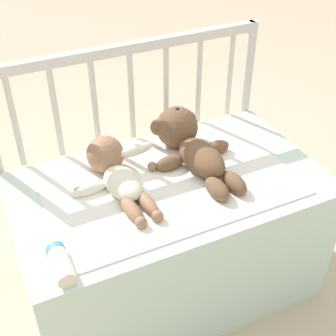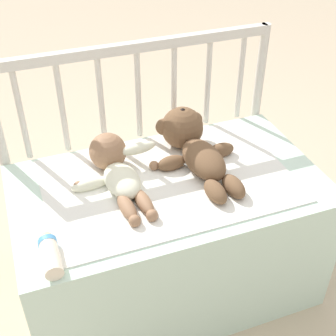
% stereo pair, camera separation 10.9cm
% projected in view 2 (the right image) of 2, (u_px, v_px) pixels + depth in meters
% --- Properties ---
extents(ground_plane, '(12.00, 12.00, 0.00)m').
position_uv_depth(ground_plane, '(169.00, 283.00, 1.91)').
color(ground_plane, '#C6B293').
extents(crib_mattress, '(1.06, 0.61, 0.52)m').
position_uv_depth(crib_mattress, '(169.00, 238.00, 1.76)').
color(crib_mattress, silver).
rests_on(crib_mattress, ground_plane).
extents(crib_rail, '(1.06, 0.04, 0.91)m').
position_uv_depth(crib_rail, '(139.00, 113.00, 1.78)').
color(crib_rail, beige).
rests_on(crib_rail, ground_plane).
extents(blanket, '(0.84, 0.54, 0.01)m').
position_uv_depth(blanket, '(169.00, 180.00, 1.61)').
color(blanket, white).
rests_on(blanket, crib_mattress).
extents(teddy_bear, '(0.30, 0.47, 0.16)m').
position_uv_depth(teddy_bear, '(193.00, 144.00, 1.68)').
color(teddy_bear, brown).
rests_on(teddy_bear, crib_mattress).
extents(baby, '(0.33, 0.41, 0.13)m').
position_uv_depth(baby, '(117.00, 169.00, 1.58)').
color(baby, '#EAEACC').
rests_on(baby, crib_mattress).
extents(baby_bottle, '(0.05, 0.16, 0.05)m').
position_uv_depth(baby_bottle, '(50.00, 254.00, 1.30)').
color(baby_bottle, '#F4E5CC').
rests_on(baby_bottle, crib_mattress).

